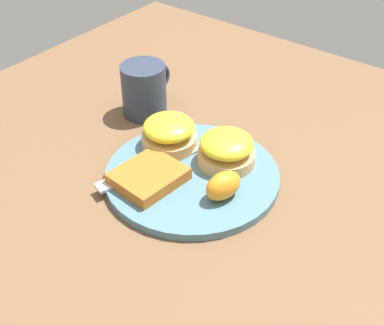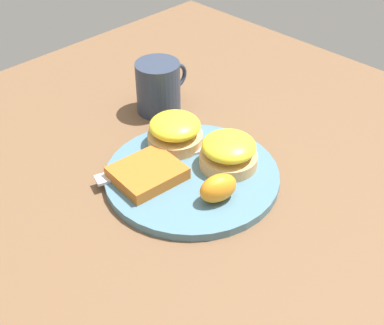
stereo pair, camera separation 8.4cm
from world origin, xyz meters
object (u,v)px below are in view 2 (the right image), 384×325
sandwich_benedict_right (175,131)px  orange_wedge (218,188)px  sandwich_benedict_left (229,152)px  fork (150,165)px  hashbrown_patty (147,173)px  cup (159,87)px

sandwich_benedict_right → orange_wedge: 0.16m
sandwich_benedict_left → fork: 0.13m
hashbrown_patty → cup: bearing=42.8°
sandwich_benedict_right → orange_wedge: sandwich_benedict_right is taller
sandwich_benedict_left → orange_wedge: 0.09m
hashbrown_patty → orange_wedge: 0.12m
sandwich_benedict_right → orange_wedge: (-0.05, -0.15, -0.00)m
sandwich_benedict_left → sandwich_benedict_right: same height
orange_wedge → cup: 0.29m
hashbrown_patty → fork: size_ratio=0.50×
orange_wedge → cup: (0.12, 0.27, 0.01)m
sandwich_benedict_left → cup: 0.23m
sandwich_benedict_left → hashbrown_patty: (-0.11, 0.07, -0.02)m
orange_wedge → cup: cup is taller
sandwich_benedict_right → fork: bearing=-167.0°
fork → cup: size_ratio=1.79×
sandwich_benedict_left → sandwich_benedict_right: 0.10m
sandwich_benedict_left → cup: cup is taller
orange_wedge → cup: size_ratio=0.53×
sandwich_benedict_right → fork: sandwich_benedict_right is taller
sandwich_benedict_right → hashbrown_patty: bearing=-159.2°
hashbrown_patty → fork: bearing=41.3°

